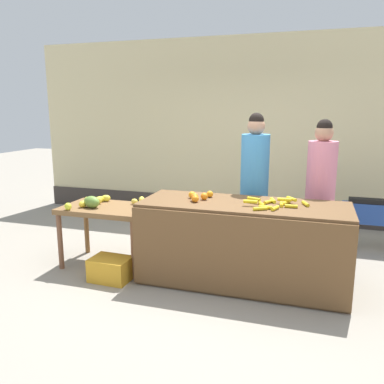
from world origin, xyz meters
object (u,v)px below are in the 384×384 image
Objects in this scene: produce_crate at (111,269)px; produce_sack at (186,231)px; vendor_woman_pink_shirt at (320,194)px; vendor_woman_blue_shirt at (254,189)px; parked_motorcycle at (372,221)px.

produce_crate is 0.75× the size of produce_sack.
vendor_woman_pink_shirt is at bearing 2.29° from produce_sack.
produce_crate is at bearing -143.26° from vendor_woman_blue_shirt.
vendor_woman_pink_shirt reaches higher than parked_motorcycle.
vendor_woman_blue_shirt reaches higher than produce_sack.
vendor_woman_blue_shirt is 1.04× the size of vendor_woman_pink_shirt.
produce_sack is at bearing -177.71° from vendor_woman_pink_shirt.
vendor_woman_blue_shirt is 1.15× the size of parked_motorcycle.
produce_sack reaches higher than produce_crate.
produce_sack is at bearing 64.07° from produce_crate.
vendor_woman_pink_shirt is 4.03× the size of produce_crate.
vendor_woman_blue_shirt reaches higher than produce_crate.
vendor_woman_blue_shirt is at bearing -149.06° from parked_motorcycle.
parked_motorcycle is at bearing 30.94° from vendor_woman_blue_shirt.
vendor_woman_blue_shirt is 1.94m from produce_crate.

